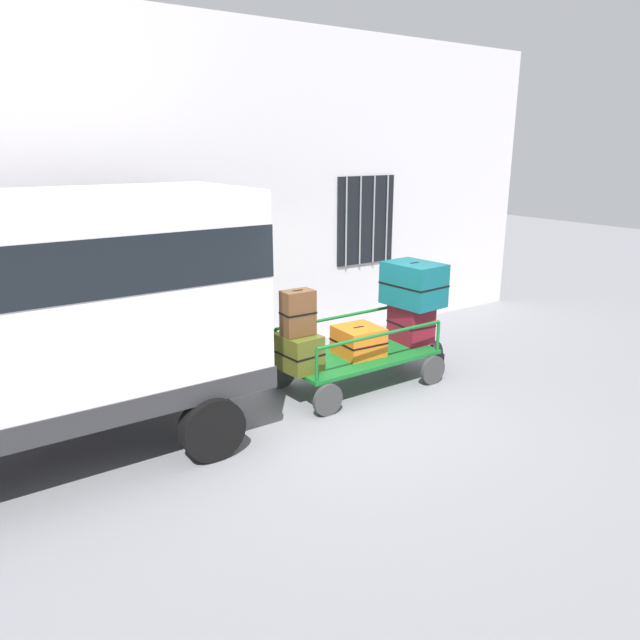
% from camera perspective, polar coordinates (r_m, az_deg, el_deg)
% --- Properties ---
extents(ground_plane, '(40.00, 40.00, 0.00)m').
position_cam_1_polar(ground_plane, '(7.76, 3.07, -8.32)').
color(ground_plane, gray).
extents(building_wall, '(12.00, 0.38, 5.00)m').
position_cam_1_polar(building_wall, '(9.36, -6.98, 11.69)').
color(building_wall, silver).
rests_on(building_wall, ground).
extents(van, '(4.37, 1.95, 2.81)m').
position_cam_1_polar(van, '(6.53, -25.40, 1.32)').
color(van, white).
rests_on(van, ground).
extents(luggage_cart, '(2.23, 1.16, 0.47)m').
position_cam_1_polar(luggage_cart, '(8.29, 3.68, -3.85)').
color(luggage_cart, '#146023').
rests_on(luggage_cart, ground).
extents(cart_railing, '(2.11, 1.02, 0.44)m').
position_cam_1_polar(cart_railing, '(8.15, 3.74, -0.92)').
color(cart_railing, '#146023').
rests_on(cart_railing, luggage_cart).
extents(suitcase_left_bottom, '(0.49, 0.60, 0.47)m').
position_cam_1_polar(suitcase_left_bottom, '(7.63, -2.08, -3.09)').
color(suitcase_left_bottom, '#4C5119').
rests_on(suitcase_left_bottom, luggage_cart).
extents(suitcase_left_middle, '(0.42, 0.28, 0.58)m').
position_cam_1_polar(suitcase_left_middle, '(7.47, -2.13, 0.71)').
color(suitcase_left_middle, brown).
rests_on(suitcase_left_middle, suitcase_left_bottom).
extents(suitcase_midleft_bottom, '(0.61, 0.63, 0.40)m').
position_cam_1_polar(suitcase_midleft_bottom, '(8.20, 3.71, -2.00)').
color(suitcase_midleft_bottom, orange).
rests_on(suitcase_midleft_bottom, luggage_cart).
extents(suitcase_center_bottom, '(0.48, 0.64, 0.56)m').
position_cam_1_polar(suitcase_center_bottom, '(8.81, 8.70, -0.29)').
color(suitcase_center_bottom, maroon).
rests_on(suitcase_center_bottom, luggage_cart).
extents(suitcase_center_middle, '(0.66, 0.87, 0.62)m').
position_cam_1_polar(suitcase_center_middle, '(8.65, 8.96, 3.43)').
color(suitcase_center_middle, '#0F5960').
rests_on(suitcase_center_middle, suitcase_center_bottom).
extents(backpack, '(0.27, 0.22, 0.44)m').
position_cam_1_polar(backpack, '(9.12, 11.01, -3.31)').
color(backpack, black).
rests_on(backpack, ground).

